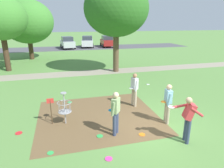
# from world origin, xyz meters

# --- Properties ---
(ground_plane) EXTENTS (160.00, 160.00, 0.00)m
(ground_plane) POSITION_xyz_m (0.00, 0.00, 0.00)
(ground_plane) COLOR #5B8942
(dirt_tee_pad) EXTENTS (5.32, 4.78, 0.01)m
(dirt_tee_pad) POSITION_xyz_m (-2.09, 1.66, 0.00)
(dirt_tee_pad) COLOR brown
(dirt_tee_pad) RESTS_ON ground
(disc_golf_basket) EXTENTS (0.98, 0.58, 1.39)m
(disc_golf_basket) POSITION_xyz_m (-3.61, 1.37, 0.75)
(disc_golf_basket) COLOR #9E9EA3
(disc_golf_basket) RESTS_ON ground
(player_foreground_watching) EXTENTS (0.43, 0.49, 1.71)m
(player_foreground_watching) POSITION_xyz_m (-0.09, 2.36, 0.97)
(player_foreground_watching) COLOR tan
(player_foreground_watching) RESTS_ON ground
(player_throwing) EXTENTS (0.42, 0.49, 1.71)m
(player_throwing) POSITION_xyz_m (0.60, 0.34, 0.97)
(player_throwing) COLOR tan
(player_throwing) RESTS_ON ground
(player_waiting_left) EXTENTS (0.45, 0.47, 1.71)m
(player_waiting_left) POSITION_xyz_m (-1.73, 0.02, 0.97)
(player_waiting_left) COLOR #384260
(player_waiting_left) RESTS_ON ground
(player_waiting_right) EXTENTS (1.01, 0.71, 1.71)m
(player_waiting_right) POSITION_xyz_m (0.56, -1.10, 0.99)
(player_waiting_right) COLOR #384260
(player_waiting_right) RESTS_ON ground
(frisbee_near_basket) EXTENTS (0.24, 0.24, 0.02)m
(frisbee_near_basket) POSITION_xyz_m (-0.77, -0.29, 0.01)
(frisbee_near_basket) COLOR orange
(frisbee_near_basket) RESTS_ON ground
(frisbee_by_tee) EXTENTS (0.24, 0.24, 0.02)m
(frisbee_by_tee) POSITION_xyz_m (-2.35, 0.02, 0.01)
(frisbee_by_tee) COLOR green
(frisbee_by_tee) RESTS_ON ground
(frisbee_mid_grass) EXTENTS (0.24, 0.24, 0.02)m
(frisbee_mid_grass) POSITION_xyz_m (-2.33, -1.32, 0.01)
(frisbee_mid_grass) COLOR #E53D99
(frisbee_mid_grass) RESTS_ON ground
(frisbee_far_left) EXTENTS (0.22, 0.22, 0.02)m
(frisbee_far_left) POSITION_xyz_m (2.11, 5.44, 0.01)
(frisbee_far_left) COLOR white
(frisbee_far_left) RESTS_ON ground
(frisbee_far_right) EXTENTS (0.26, 0.26, 0.02)m
(frisbee_far_right) POSITION_xyz_m (-5.35, 1.03, 0.01)
(frisbee_far_right) COLOR red
(frisbee_far_right) RESTS_ON ground
(frisbee_scattered_a) EXTENTS (0.24, 0.24, 0.02)m
(frisbee_scattered_a) POSITION_xyz_m (-3.26, 3.63, 0.01)
(frisbee_scattered_a) COLOR green
(frisbee_scattered_a) RESTS_ON ground
(frisbee_scattered_b) EXTENTS (0.21, 0.21, 0.02)m
(frisbee_scattered_b) POSITION_xyz_m (-4.12, -0.55, 0.01)
(frisbee_scattered_b) COLOR green
(frisbee_scattered_b) RESTS_ON ground
(tree_near_left) EXTENTS (4.22, 4.22, 6.22)m
(tree_near_left) POSITION_xyz_m (-8.03, 12.23, 4.40)
(tree_near_left) COLOR #422D1E
(tree_near_left) RESTS_ON ground
(tree_mid_left) EXTENTS (5.54, 5.54, 6.48)m
(tree_mid_left) POSITION_xyz_m (-6.72, 17.71, 4.12)
(tree_mid_left) COLOR #422D1E
(tree_mid_left) RESTS_ON ground
(tree_mid_center) EXTENTS (5.15, 5.15, 7.28)m
(tree_mid_center) POSITION_xyz_m (1.02, 9.66, 5.07)
(tree_mid_center) COLOR brown
(tree_mid_center) RESTS_ON ground
(parking_lot_strip) EXTENTS (36.00, 6.00, 0.01)m
(parking_lot_strip) POSITION_xyz_m (0.00, 26.55, 0.00)
(parking_lot_strip) COLOR #4C4C51
(parking_lot_strip) RESTS_ON ground
(parked_car_leftmost) EXTENTS (2.32, 4.37, 1.84)m
(parked_car_leftmost) POSITION_xyz_m (-2.30, 26.36, 0.92)
(parked_car_leftmost) COLOR #B2B7BC
(parked_car_leftmost) RESTS_ON ground
(parked_car_center_left) EXTENTS (2.44, 4.42, 1.84)m
(parked_car_center_left) POSITION_xyz_m (1.03, 27.20, 0.92)
(parked_car_center_left) COLOR silver
(parked_car_center_left) RESTS_ON ground
(parked_car_center_right) EXTENTS (2.15, 4.29, 1.84)m
(parked_car_center_right) POSITION_xyz_m (4.35, 26.90, 0.92)
(parked_car_center_right) COLOR maroon
(parked_car_center_right) RESTS_ON ground
(gravel_path) EXTENTS (40.00, 1.81, 0.00)m
(gravel_path) POSITION_xyz_m (0.00, 9.75, 0.00)
(gravel_path) COLOR gray
(gravel_path) RESTS_ON ground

